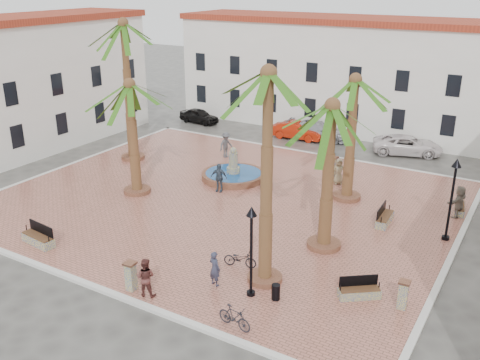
{
  "coord_description": "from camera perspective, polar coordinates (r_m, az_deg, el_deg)",
  "views": [
    {
      "loc": [
        15.87,
        -24.94,
        12.74
      ],
      "look_at": [
        1.0,
        0.0,
        1.6
      ],
      "focal_mm": 40.0,
      "sensor_mm": 36.0,
      "label": 1
    }
  ],
  "objects": [
    {
      "name": "bench_s",
      "position": [
        28.66,
        -20.7,
        -5.87
      ],
      "size": [
        2.06,
        0.83,
        1.06
      ],
      "rotation": [
        0.0,
        0.0,
        -0.11
      ],
      "color": "gray",
      "rests_on": "plaza"
    },
    {
      "name": "pedestrian_fountain_b",
      "position": [
        33.05,
        -2.27,
        0.27
      ],
      "size": [
        1.13,
        0.65,
        1.82
      ],
      "primitive_type": "imported",
      "rotation": [
        0.0,
        0.0,
        0.21
      ],
      "color": "#37485A",
      "rests_on": "plaza"
    },
    {
      "name": "kerb_n",
      "position": [
        41.28,
        6.65,
        2.98
      ],
      "size": [
        26.3,
        0.3,
        0.16
      ],
      "primitive_type": "cube",
      "color": "silver",
      "rests_on": "ground"
    },
    {
      "name": "bench_e",
      "position": [
        30.03,
        15.16,
        -3.99
      ],
      "size": [
        0.67,
        1.93,
        1.0
      ],
      "rotation": [
        0.0,
        0.0,
        1.62
      ],
      "color": "gray",
      "rests_on": "plaza"
    },
    {
      "name": "bicycle_b",
      "position": [
        20.93,
        -0.6,
        -14.42
      ],
      "size": [
        1.58,
        0.66,
        0.92
      ],
      "primitive_type": "imported",
      "rotation": [
        0.0,
        0.0,
        1.42
      ],
      "color": "black",
      "rests_on": "plaza"
    },
    {
      "name": "palm_e",
      "position": [
        24.78,
        9.71,
        5.86
      ],
      "size": [
        5.47,
        5.47,
        7.5
      ],
      "color": "brown",
      "rests_on": "plaza"
    },
    {
      "name": "pedestrian_fountain_a",
      "position": [
        34.83,
        10.5,
        0.91
      ],
      "size": [
        0.98,
        0.89,
        1.68
      ],
      "primitive_type": "imported",
      "rotation": [
        0.0,
        0.0,
        0.57
      ],
      "color": "#95835E",
      "rests_on": "plaza"
    },
    {
      "name": "building_west",
      "position": [
        43.56,
        -23.53,
        9.06
      ],
      "size": [
        6.4,
        24.4,
        10.0
      ],
      "rotation": [
        0.0,
        0.0,
        1.57
      ],
      "color": "white",
      "rests_on": "ground"
    },
    {
      "name": "bench_se",
      "position": [
        23.28,
        12.6,
        -11.57
      ],
      "size": [
        1.72,
        1.49,
        0.93
      ],
      "rotation": [
        0.0,
        0.0,
        0.65
      ],
      "color": "gray",
      "rests_on": "plaza"
    },
    {
      "name": "palm_s",
      "position": [
        20.95,
        3.03,
        8.88
      ],
      "size": [
        5.01,
        5.01,
        9.47
      ],
      "color": "brown",
      "rests_on": "plaza"
    },
    {
      "name": "lamppost_s",
      "position": [
        21.66,
        1.22,
        -6.01
      ],
      "size": [
        0.44,
        0.44,
        4.07
      ],
      "color": "black",
      "rests_on": "plaza"
    },
    {
      "name": "car_white",
      "position": [
        42.5,
        17.43,
        3.57
      ],
      "size": [
        5.62,
        3.84,
        1.43
      ],
      "primitive_type": "imported",
      "rotation": [
        0.0,
        0.0,
        1.88
      ],
      "color": "white",
      "rests_on": "ground"
    },
    {
      "name": "cyclist_a",
      "position": [
        23.31,
        -2.72,
        -9.4
      ],
      "size": [
        0.66,
        0.51,
        1.61
      ],
      "primitive_type": "imported",
      "rotation": [
        0.0,
        0.0,
        2.9
      ],
      "color": "#2F3247",
      "rests_on": "plaza"
    },
    {
      "name": "plaza",
      "position": [
        32.16,
        -1.53,
        -2.21
      ],
      "size": [
        26.0,
        22.0,
        0.15
      ],
      "primitive_type": "cube",
      "color": "#B56A58",
      "rests_on": "ground"
    },
    {
      "name": "kerb_w",
      "position": [
        40.2,
        -17.41,
        1.64
      ],
      "size": [
        0.3,
        22.3,
        0.16
      ],
      "primitive_type": "cube",
      "color": "silver",
      "rests_on": "ground"
    },
    {
      "name": "cyclist_b",
      "position": [
        22.91,
        -10.05,
        -10.18
      ],
      "size": [
        1.0,
        0.88,
        1.72
      ],
      "primitive_type": "imported",
      "rotation": [
        0.0,
        0.0,
        3.46
      ],
      "color": "#592B27",
      "rests_on": "plaza"
    },
    {
      "name": "building_north",
      "position": [
        48.32,
        11.41,
        11.09
      ],
      "size": [
        30.4,
        7.4,
        9.5
      ],
      "color": "white",
      "rests_on": "ground"
    },
    {
      "name": "bench_ne",
      "position": [
        32.8,
        22.36,
        -2.78
      ],
      "size": [
        0.77,
        1.73,
        0.88
      ],
      "rotation": [
        0.0,
        0.0,
        1.73
      ],
      "color": "gray",
      "rests_on": "plaza"
    },
    {
      "name": "fountain",
      "position": [
        35.33,
        -0.7,
        0.62
      ],
      "size": [
        4.2,
        4.2,
        2.17
      ],
      "color": "brown",
      "rests_on": "plaza"
    },
    {
      "name": "pedestrian_east",
      "position": [
        31.87,
        22.33,
        -2.15
      ],
      "size": [
        1.08,
        1.79,
        1.84
      ],
      "primitive_type": "imported",
      "rotation": [
        0.0,
        0.0,
        -1.91
      ],
      "color": "slate",
      "rests_on": "plaza"
    },
    {
      "name": "kerb_s",
      "position": [
        24.63,
        -15.56,
        -10.81
      ],
      "size": [
        26.3,
        0.3,
        0.16
      ],
      "primitive_type": "cube",
      "color": "silver",
      "rests_on": "ground"
    },
    {
      "name": "palm_ne",
      "position": [
        31.09,
        12.1,
        8.86
      ],
      "size": [
        5.45,
        5.45,
        7.55
      ],
      "color": "brown",
      "rests_on": "plaza"
    },
    {
      "name": "litter_bin",
      "position": [
        22.63,
        3.84,
        -11.83
      ],
      "size": [
        0.35,
        0.35,
        0.69
      ],
      "primitive_type": "cylinder",
      "color": "black",
      "rests_on": "plaza"
    },
    {
      "name": "car_black",
      "position": [
        49.67,
        -4.39,
        6.84
      ],
      "size": [
        3.94,
        1.83,
        1.31
      ],
      "primitive_type": "imported",
      "rotation": [
        0.0,
        0.0,
        1.49
      ],
      "color": "black",
      "rests_on": "ground"
    },
    {
      "name": "bicycle_a",
      "position": [
        24.83,
        0.01,
        -8.39
      ],
      "size": [
        1.64,
        0.92,
        0.81
      ],
      "primitive_type": "imported",
      "rotation": [
        0.0,
        0.0,
        1.83
      ],
      "color": "black",
      "rests_on": "plaza"
    },
    {
      "name": "pedestrian_north",
      "position": [
        39.34,
        -1.5,
        3.78
      ],
      "size": [
        0.96,
        1.36,
        1.91
      ],
      "primitive_type": "imported",
      "rotation": [
        0.0,
        0.0,
        1.35
      ],
      "color": "#4A4B4F",
      "rests_on": "plaza"
    },
    {
      "name": "bollard_se",
      "position": [
        23.48,
        -11.57,
        -9.96
      ],
      "size": [
        0.49,
        0.49,
        1.32
      ],
      "rotation": [
        0.0,
        0.0,
        0.05
      ],
      "color": "gray",
      "rests_on": "plaza"
    },
    {
      "name": "palm_sw",
      "position": [
        32.07,
        -11.61,
        8.49
      ],
      "size": [
        5.37,
        5.37,
        7.1
      ],
      "color": "brown",
      "rests_on": "plaza"
    },
    {
      "name": "car_red",
      "position": [
        44.74,
        6.14,
        5.27
      ],
      "size": [
        4.42,
        1.78,
        1.43
      ],
      "primitive_type": "imported",
      "rotation": [
        0.0,
        0.0,
        1.63
      ],
      "color": "red",
      "rests_on": "ground"
    },
    {
      "name": "car_silver",
      "position": [
        44.78,
        8.29,
        5.24
      ],
      "size": [
        5.42,
        2.82,
        1.5
      ],
      "primitive_type": "imported",
      "rotation": [
        0.0,
        0.0,
        1.71
      ],
      "color": "#ADAFB7",
      "rests_on": "ground"
    },
    {
      "name": "kerb_e",
      "position": [
        28.12,
        21.69,
        -7.4
      ],
      "size": [
        0.3,
        22.3,
        0.16
      ],
      "primitive_type": "cube",
      "color": "silver",
      "rests_on": "ground"
    },
    {
      "name": "bollard_n",
      "position": [
        36.15,
        9.94,
        1.47
      ],
      "size": [
        0.56,
        0.56,
        1.37
      ],
      "rotation": [
        0.0,
        0.0,
        -0.16
      ],
      "color": "gray",
      "rests_on": "plaza"
    },
    {
      "name": "palm_nw",
      "position": [
        38.28,
        -12.26,
        14.59
      ],
      "size": [
        5.48,
        5.48,
        9.99
      ],
      "color": "brown",
      "rests_on": "plaza"
    },
    {
      "name": "bollard_e",
      "position": [
        22.84,
        17.01,
        -11.57
      ],
      "size": [
        0.47,
        0.47,
        1.25
      ],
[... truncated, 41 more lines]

